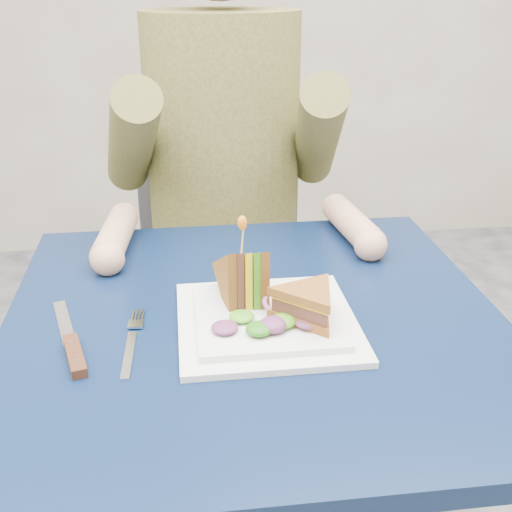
{
  "coord_description": "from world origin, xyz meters",
  "views": [
    {
      "loc": [
        -0.11,
        -0.84,
        1.22
      ],
      "look_at": [
        0.0,
        0.02,
        0.82
      ],
      "focal_mm": 45.0,
      "sensor_mm": 36.0,
      "label": 1
    }
  ],
  "objects": [
    {
      "name": "table",
      "position": [
        0.0,
        0.0,
        0.65
      ],
      "size": [
        0.75,
        0.75,
        0.73
      ],
      "color": "black",
      "rests_on": "ground"
    },
    {
      "name": "chair",
      "position": [
        0.0,
        0.67,
        0.54
      ],
      "size": [
        0.42,
        0.4,
        0.93
      ],
      "color": "#47474C",
      "rests_on": "ground"
    },
    {
      "name": "diner",
      "position": [
        -0.0,
        0.56,
        0.91
      ],
      "size": [
        0.54,
        0.59,
        0.74
      ],
      "color": "brown",
      "rests_on": "chair"
    },
    {
      "name": "plate",
      "position": [
        0.01,
        -0.03,
        0.74
      ],
      "size": [
        0.26,
        0.26,
        0.02
      ],
      "color": "white",
      "rests_on": "table"
    },
    {
      "name": "sandwich_flat",
      "position": [
        0.07,
        -0.05,
        0.78
      ],
      "size": [
        0.17,
        0.17,
        0.05
      ],
      "color": "brown",
      "rests_on": "plate"
    },
    {
      "name": "sandwich_upright",
      "position": [
        -0.02,
        0.02,
        0.78
      ],
      "size": [
        0.08,
        0.14,
        0.14
      ],
      "color": "brown",
      "rests_on": "plate"
    },
    {
      "name": "fork",
      "position": [
        -0.18,
        -0.06,
        0.73
      ],
      "size": [
        0.03,
        0.18,
        0.01
      ],
      "color": "silver",
      "rests_on": "table"
    },
    {
      "name": "knife",
      "position": [
        -0.26,
        -0.07,
        0.74
      ],
      "size": [
        0.08,
        0.22,
        0.02
      ],
      "color": "silver",
      "rests_on": "table"
    },
    {
      "name": "toothpick",
      "position": [
        -0.02,
        0.02,
        0.85
      ],
      "size": [
        0.01,
        0.01,
        0.06
      ],
      "primitive_type": "cylinder",
      "rotation": [
        0.14,
        0.07,
        0.0
      ],
      "color": "tan",
      "rests_on": "sandwich_upright"
    },
    {
      "name": "toothpick_frill",
      "position": [
        -0.02,
        0.02,
        0.88
      ],
      "size": [
        0.01,
        0.01,
        0.02
      ],
      "primitive_type": "ellipsoid",
      "color": "orange",
      "rests_on": "sandwich_upright"
    },
    {
      "name": "lettuce_spill",
      "position": [
        0.02,
        -0.02,
        0.76
      ],
      "size": [
        0.15,
        0.13,
        0.02
      ],
      "primitive_type": null,
      "color": "#337A14",
      "rests_on": "plate"
    },
    {
      "name": "onion_ring",
      "position": [
        0.03,
        -0.02,
        0.77
      ],
      "size": [
        0.04,
        0.04,
        0.02
      ],
      "primitive_type": "torus",
      "rotation": [
        0.44,
        0.0,
        0.0
      ],
      "color": "#9E4C7A",
      "rests_on": "plate"
    }
  ]
}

